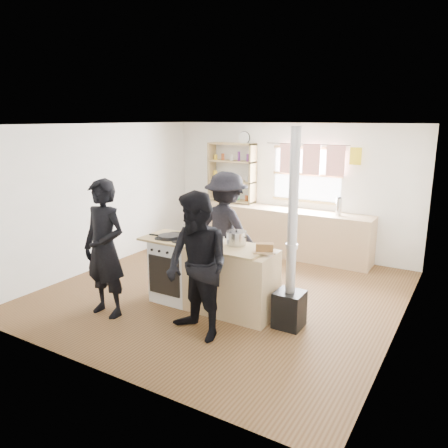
{
  "coord_description": "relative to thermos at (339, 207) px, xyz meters",
  "views": [
    {
      "loc": [
        3.2,
        -5.35,
        2.59
      ],
      "look_at": [
        0.07,
        -0.1,
        1.1
      ],
      "focal_mm": 35.0,
      "sensor_mm": 36.0,
      "label": 1
    }
  ],
  "objects": [
    {
      "name": "ground",
      "position": [
        -1.06,
        -2.22,
        -1.06
      ],
      "size": [
        5.0,
        5.0,
        0.01
      ],
      "primitive_type": "cube",
      "color": "brown",
      "rests_on": "ground"
    },
    {
      "name": "stockpot_counter",
      "position": [
        -0.61,
        -2.64,
        -0.03
      ],
      "size": [
        0.27,
        0.27,
        0.21
      ],
      "color": "#B8B8BA",
      "rests_on": "cooking_island"
    },
    {
      "name": "bread_board",
      "position": [
        -0.13,
        -2.76,
        -0.07
      ],
      "size": [
        0.34,
        0.3,
        0.12
      ],
      "color": "tan",
      "rests_on": "cooking_island"
    },
    {
      "name": "cooking_island",
      "position": [
        -0.92,
        -2.77,
        -0.59
      ],
      "size": [
        1.97,
        0.64,
        0.93
      ],
      "color": "white",
      "rests_on": "ground"
    },
    {
      "name": "back_counter",
      "position": [
        -1.06,
        0.0,
        -0.6
      ],
      "size": [
        3.4,
        0.55,
        0.9
      ],
      "primitive_type": "cube",
      "color": "tan",
      "rests_on": "ground"
    },
    {
      "name": "stockpot_stove",
      "position": [
        -1.41,
        -2.55,
        -0.04
      ],
      "size": [
        0.22,
        0.22,
        0.18
      ],
      "color": "silver",
      "rests_on": "cooking_island"
    },
    {
      "name": "person_near_left",
      "position": [
        -2.02,
        -3.66,
        -0.14
      ],
      "size": [
        0.68,
        0.45,
        1.84
      ],
      "primitive_type": "imported",
      "rotation": [
        0.0,
        0.0,
        -0.02
      ],
      "color": "black",
      "rests_on": "ground"
    },
    {
      "name": "roast_tray",
      "position": [
        -0.96,
        -2.76,
        -0.09
      ],
      "size": [
        0.45,
        0.38,
        0.07
      ],
      "color": "silver",
      "rests_on": "cooking_island"
    },
    {
      "name": "person_near_right",
      "position": [
        -0.62,
        -3.56,
        -0.16
      ],
      "size": [
        1.03,
        0.9,
        1.78
      ],
      "primitive_type": "imported",
      "rotation": [
        0.0,
        0.0,
        -0.3
      ],
      "color": "black",
      "rests_on": "ground"
    },
    {
      "name": "skillet_greens",
      "position": [
        -1.57,
        -2.86,
        -0.1
      ],
      "size": [
        0.34,
        0.34,
        0.05
      ],
      "color": "black",
      "rests_on": "cooking_island"
    },
    {
      "name": "person_far",
      "position": [
        -1.22,
        -1.87,
        -0.16
      ],
      "size": [
        1.26,
        0.87,
        1.79
      ],
      "primitive_type": "imported",
      "rotation": [
        0.0,
        0.0,
        2.95
      ],
      "color": "black",
      "rests_on": "ground"
    },
    {
      "name": "thermos",
      "position": [
        0.0,
        0.0,
        0.0
      ],
      "size": [
        0.1,
        0.1,
        0.31
      ],
      "primitive_type": "cylinder",
      "color": "silver",
      "rests_on": "back_counter"
    },
    {
      "name": "shelving_unit",
      "position": [
        -2.26,
        0.12,
        0.46
      ],
      "size": [
        1.0,
        0.28,
        1.2
      ],
      "color": "tan",
      "rests_on": "back_counter"
    },
    {
      "name": "flue_heater",
      "position": [
        0.23,
        -2.76,
        -0.4
      ],
      "size": [
        0.35,
        0.35,
        2.5
      ],
      "color": "black",
      "rests_on": "ground"
    }
  ]
}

